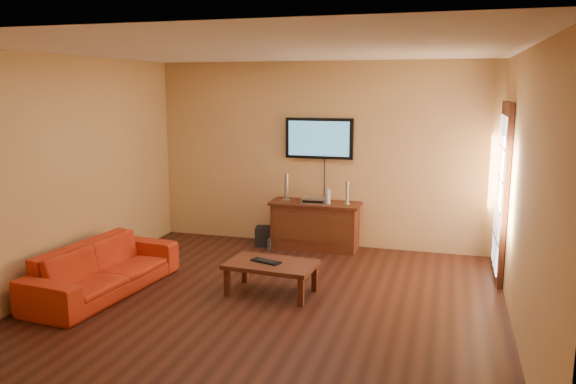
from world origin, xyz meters
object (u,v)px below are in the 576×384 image
at_px(media_console, 315,225).
at_px(bottle, 269,245).
at_px(sofa, 103,260).
at_px(speaker_right, 347,194).
at_px(coffee_table, 271,267).
at_px(game_console, 328,196).
at_px(subwoofer, 265,236).
at_px(av_receiver, 315,200).
at_px(keyboard, 266,261).
at_px(television, 319,138).
at_px(speaker_left, 286,188).

relative_size(media_console, bottle, 7.24).
distance_m(sofa, speaker_right, 3.42).
bearing_deg(media_console, coffee_table, -91.39).
height_order(sofa, game_console, game_console).
bearing_deg(bottle, game_console, 19.30).
height_order(sofa, subwoofer, sofa).
bearing_deg(coffee_table, speaker_right, 75.14).
relative_size(coffee_table, game_console, 4.91).
bearing_deg(av_receiver, speaker_right, 5.32).
bearing_deg(keyboard, coffee_table, -0.18).
bearing_deg(sofa, coffee_table, -69.45).
height_order(television, av_receiver, television).
xyz_separation_m(coffee_table, speaker_right, (0.51, 1.93, 0.52)).
relative_size(media_console, game_console, 6.14).
distance_m(media_console, av_receiver, 0.39).
bearing_deg(game_console, speaker_right, -19.88).
xyz_separation_m(television, sofa, (-1.91, -2.64, -1.22)).
bearing_deg(game_console, sofa, -153.66).
height_order(av_receiver, subwoofer, av_receiver).
distance_m(television, av_receiver, 0.90).
bearing_deg(sofa, speaker_left, -25.26).
distance_m(speaker_right, av_receiver, 0.48).
height_order(speaker_left, game_console, speaker_left).
bearing_deg(game_console, television, 107.96).
bearing_deg(keyboard, television, 87.08).
bearing_deg(speaker_left, game_console, -3.18).
bearing_deg(speaker_right, television, 155.51).
bearing_deg(television, sofa, -125.89).
distance_m(coffee_table, speaker_right, 2.06).
distance_m(sofa, game_console, 3.22).
relative_size(speaker_left, bottle, 2.18).
relative_size(television, speaker_left, 2.54).
relative_size(speaker_right, game_console, 1.55).
height_order(media_console, bottle, media_console).
distance_m(media_console, sofa, 3.09).
height_order(speaker_left, bottle, speaker_left).
bearing_deg(subwoofer, speaker_left, -0.46).
relative_size(subwoofer, keyboard, 0.73).
xyz_separation_m(av_receiver, bottle, (-0.61, -0.25, -0.65)).
distance_m(coffee_table, game_console, 1.99).
relative_size(television, speaker_right, 3.04).
distance_m(coffee_table, subwoofer, 2.03).
xyz_separation_m(sofa, speaker_left, (1.47, 2.45, 0.49)).
bearing_deg(media_console, subwoofer, -176.57).
bearing_deg(coffee_table, speaker_left, 101.43).
bearing_deg(media_console, keyboard, -93.24).
relative_size(television, bottle, 5.55).
xyz_separation_m(coffee_table, game_console, (0.24, 1.92, 0.48)).
xyz_separation_m(television, speaker_right, (0.47, -0.21, -0.76)).
height_order(av_receiver, keyboard, av_receiver).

